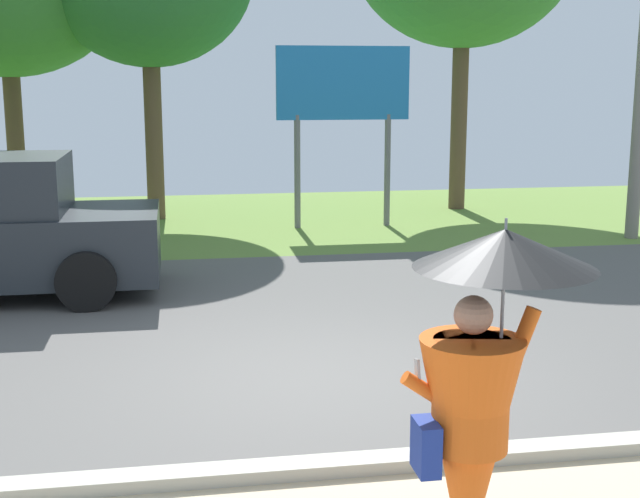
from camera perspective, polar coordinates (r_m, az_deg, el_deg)
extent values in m
cube|color=#565451|center=(10.42, -1.52, -5.18)|extent=(40.00, 8.00, 0.10)
cube|color=olive|center=(18.19, -5.08, 1.83)|extent=(40.00, 8.00, 0.10)
cube|color=#B2AD9E|center=(6.69, 3.47, -13.88)|extent=(40.00, 0.24, 0.10)
cone|color=#E55B19|center=(5.19, 9.74, -13.55)|extent=(0.60, 0.60, 1.45)
cylinder|color=#E55B19|center=(5.03, 9.89, -9.41)|extent=(0.44, 0.44, 0.65)
sphere|color=tan|center=(4.89, 10.08, -4.30)|extent=(0.22, 0.22, 0.22)
cylinder|color=#E55B19|center=(5.04, 13.02, -6.19)|extent=(0.24, 0.09, 0.45)
cylinder|color=#E55B19|center=(4.96, 6.96, -9.22)|extent=(0.29, 0.08, 0.24)
cylinder|color=gray|center=(4.94, 11.93, -3.79)|extent=(0.02, 0.02, 0.75)
cone|color=black|center=(4.87, 12.09, 0.02)|extent=(1.02, 1.02, 0.22)
cylinder|color=gray|center=(4.84, 12.14, 1.42)|extent=(0.02, 0.02, 0.10)
cube|color=#B7B7BC|center=(4.95, 6.44, -8.08)|extent=(0.02, 0.11, 0.16)
cube|color=navy|center=(5.01, 6.99, -12.80)|extent=(0.12, 0.24, 0.30)
cube|color=#2D3842|center=(12.14, -16.60, 3.83)|extent=(0.10, 1.70, 0.77)
cylinder|color=black|center=(13.25, -14.34, -0.08)|extent=(0.76, 0.28, 0.76)
cylinder|color=black|center=(11.30, -15.13, -2.03)|extent=(0.76, 0.28, 0.76)
cylinder|color=slate|center=(16.89, -1.50, 5.10)|extent=(0.12, 0.12, 2.20)
cylinder|color=slate|center=(17.24, 4.46, 5.19)|extent=(0.12, 0.12, 2.20)
cube|color=#1E72B2|center=(16.95, 1.54, 10.87)|extent=(2.60, 0.10, 1.40)
cylinder|color=brown|center=(18.29, -10.90, 7.69)|extent=(0.36, 0.36, 3.68)
cylinder|color=brown|center=(19.66, 9.15, 8.75)|extent=(0.36, 0.36, 4.21)
cylinder|color=brown|center=(19.32, -19.46, 7.33)|extent=(0.36, 0.36, 3.61)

